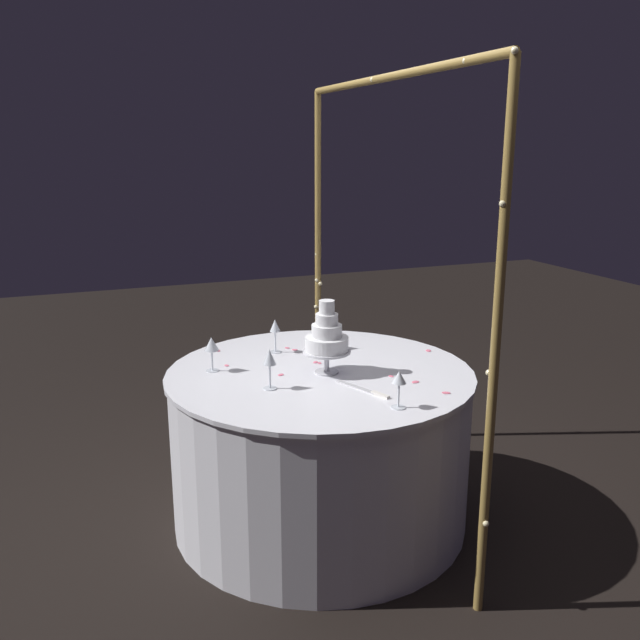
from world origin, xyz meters
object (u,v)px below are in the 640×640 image
at_px(wine_glass_0, 399,380).
at_px(wine_glass_1, 275,328).
at_px(decorative_arch, 386,243).
at_px(wine_glass_2, 270,359).
at_px(cake_knife, 366,390).
at_px(main_table, 320,445).
at_px(wine_glass_3, 332,330).
at_px(wine_glass_4, 212,346).
at_px(tiered_cake, 327,338).

height_order(wine_glass_0, wine_glass_1, wine_glass_1).
xyz_separation_m(decorative_arch, wine_glass_2, (0.14, -0.62, -0.45)).
bearing_deg(cake_knife, wine_glass_1, -164.54).
height_order(main_table, wine_glass_0, wine_glass_0).
bearing_deg(cake_knife, wine_glass_3, 170.73).
xyz_separation_m(wine_glass_0, wine_glass_3, (-0.85, 0.06, -0.02)).
distance_m(decorative_arch, wine_glass_3, 0.59).
xyz_separation_m(wine_glass_0, cake_knife, (-0.22, -0.04, -0.11)).
relative_size(wine_glass_1, wine_glass_3, 1.29).
distance_m(wine_glass_1, wine_glass_2, 0.53).
xyz_separation_m(wine_glass_2, cake_knife, (0.18, 0.37, -0.13)).
relative_size(wine_glass_1, wine_glass_2, 0.97).
relative_size(wine_glass_1, cake_knife, 0.61).
distance_m(decorative_arch, wine_glass_4, 0.94).
distance_m(tiered_cake, wine_glass_2, 0.33).
distance_m(main_table, wine_glass_0, 0.74).
bearing_deg(wine_glass_4, main_table, 68.78).
height_order(wine_glass_0, cake_knife, wine_glass_0).
xyz_separation_m(wine_glass_1, wine_glass_4, (0.17, -0.36, -0.00)).
bearing_deg(decorative_arch, main_table, -90.17).
distance_m(wine_glass_0, wine_glass_2, 0.57).
bearing_deg(wine_glass_3, decorative_arch, 25.08).
relative_size(tiered_cake, wine_glass_0, 2.21).
bearing_deg(wine_glass_0, decorative_arch, 159.12).
relative_size(wine_glass_2, wine_glass_3, 1.33).
distance_m(decorative_arch, tiered_cake, 0.52).
relative_size(decorative_arch, wine_glass_1, 12.07).
height_order(main_table, wine_glass_3, wine_glass_3).
distance_m(wine_glass_2, wine_glass_4, 0.37).
height_order(main_table, wine_glass_1, wine_glass_1).
distance_m(decorative_arch, wine_glass_0, 0.74).
height_order(wine_glass_1, wine_glass_3, wine_glass_1).
relative_size(decorative_arch, wine_glass_0, 13.43).
bearing_deg(wine_glass_3, wine_glass_0, -4.21).
xyz_separation_m(main_table, wine_glass_1, (-0.35, -0.10, 0.51)).
height_order(decorative_arch, wine_glass_2, decorative_arch).
height_order(decorative_arch, wine_glass_0, decorative_arch).
height_order(decorative_arch, wine_glass_3, decorative_arch).
relative_size(wine_glass_0, cake_knife, 0.55).
bearing_deg(wine_glass_1, wine_glass_2, -20.36).
relative_size(wine_glass_1, wine_glass_4, 1.05).
bearing_deg(decorative_arch, tiered_cake, -83.32).
distance_m(tiered_cake, cake_knife, 0.33).
height_order(decorative_arch, tiered_cake, decorative_arch).
bearing_deg(wine_glass_2, main_table, 116.35).
relative_size(wine_glass_0, wine_glass_3, 1.16).
bearing_deg(wine_glass_2, wine_glass_4, -151.12).
relative_size(decorative_arch, wine_glass_3, 15.57).
bearing_deg(tiered_cake, wine_glass_4, -114.27).
bearing_deg(cake_knife, wine_glass_2, -115.67).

